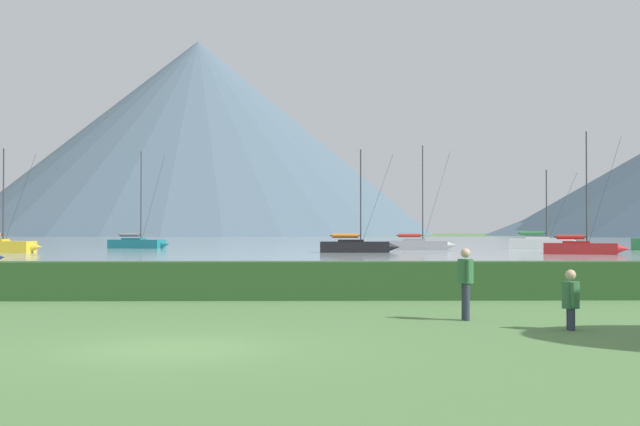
# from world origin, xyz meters

# --- Properties ---
(ground_plane) EXTENTS (1000.00, 1000.00, 0.00)m
(ground_plane) POSITION_xyz_m (0.00, 0.00, 0.00)
(ground_plane) COLOR #517A42
(harbor_water) EXTENTS (320.00, 246.00, 0.00)m
(harbor_water) POSITION_xyz_m (0.00, 137.00, 0.00)
(harbor_water) COLOR #8C9EA3
(harbor_water) RESTS_ON ground_plane
(hedge_line) EXTENTS (80.00, 1.20, 1.12)m
(hedge_line) POSITION_xyz_m (0.00, 11.00, 0.56)
(hedge_line) COLOR #284C23
(hedge_line) RESTS_ON ground_plane
(sailboat_slip_3) EXTENTS (7.23, 2.98, 10.89)m
(sailboat_slip_3) POSITION_xyz_m (14.36, 76.79, 0.61)
(sailboat_slip_3) COLOR #9E9EA3
(sailboat_slip_3) RESTS_ON harbor_water
(sailboat_slip_4) EXTENTS (8.18, 4.15, 8.74)m
(sailboat_slip_4) POSITION_xyz_m (28.86, 82.56, 0.66)
(sailboat_slip_4) COLOR white
(sailboat_slip_4) RESTS_ON harbor_water
(sailboat_slip_6) EXTENTS (7.28, 3.95, 10.85)m
(sailboat_slip_6) POSITION_xyz_m (-16.22, 84.18, 0.61)
(sailboat_slip_6) COLOR #19707A
(sailboat_slip_6) RESTS_ON harbor_water
(sailboat_slip_7) EXTENTS (7.39, 2.65, 9.47)m
(sailboat_slip_7) POSITION_xyz_m (7.17, 66.06, 0.61)
(sailboat_slip_7) COLOR black
(sailboat_slip_7) RESTS_ON harbor_water
(sailboat_slip_9) EXTENTS (7.01, 3.97, 10.44)m
(sailboat_slip_9) POSITION_xyz_m (25.99, 59.52, 0.59)
(sailboat_slip_9) COLOR red
(sailboat_slip_9) RESTS_ON harbor_water
(person_seated_viewer) EXTENTS (0.36, 0.57, 1.25)m
(person_seated_viewer) POSITION_xyz_m (7.78, 2.75, 0.69)
(person_seated_viewer) COLOR #2D3347
(person_seated_viewer) RESTS_ON ground_plane
(person_standing_walker) EXTENTS (0.36, 0.57, 1.65)m
(person_standing_walker) POSITION_xyz_m (5.98, 4.79, 0.97)
(person_standing_walker) COLOR #2D3347
(person_standing_walker) RESTS_ON ground_plane
(distant_hill_east_ridge) EXTENTS (186.95, 186.95, 77.61)m
(distant_hill_east_ridge) POSITION_xyz_m (-39.55, 339.02, 38.81)
(distant_hill_east_ridge) COLOR #4C6070
(distant_hill_east_ridge) RESTS_ON ground_plane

